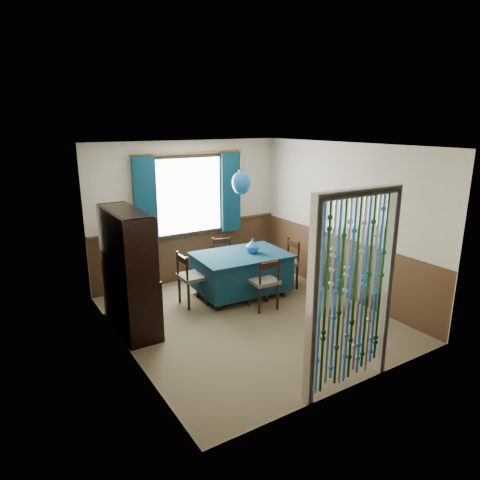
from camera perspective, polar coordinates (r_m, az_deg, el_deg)
floor at (r=6.42m, az=1.24°, el=-10.40°), size 4.00×4.00×0.00m
ceiling at (r=5.78m, az=1.39°, el=12.49°), size 4.00×4.00×0.00m
wall_back at (r=7.68m, az=-6.90°, el=3.73°), size 3.60×0.00×3.60m
wall_front at (r=4.52m, az=15.38°, el=-5.17°), size 3.60×0.00×3.60m
wall_left at (r=5.25m, az=-15.37°, el=-2.28°), size 0.00×4.00×4.00m
wall_right at (r=7.10m, az=13.57°, el=2.43°), size 0.00×4.00×4.00m
wainscot_back at (r=7.86m, az=-6.68°, el=-1.65°), size 3.60×0.00×3.60m
wainscot_front at (r=4.84m, az=14.60°, el=-13.46°), size 3.60×0.00×3.60m
wainscot_left at (r=5.52m, az=-14.66°, el=-9.68°), size 0.00×4.00×4.00m
wainscot_right at (r=7.29m, az=13.11°, el=-3.34°), size 0.00×4.00×4.00m
window at (r=7.58m, az=-6.81°, el=5.88°), size 1.32×0.12×1.42m
doorway at (r=4.63m, az=14.66°, el=-7.28°), size 1.16×0.12×2.18m
dining_table at (r=7.08m, az=0.18°, el=-4.18°), size 1.55×1.12×0.72m
chair_near at (r=6.57m, az=3.28°, el=-5.58°), size 0.43×0.41×0.83m
chair_far at (r=7.64m, az=-2.20°, el=-2.58°), size 0.49×0.47×0.81m
chair_left at (r=6.76m, az=-6.53°, el=-4.93°), size 0.40×0.42×0.86m
chair_right at (r=7.44m, az=6.12°, el=-3.00°), size 0.45×0.47×0.85m
sideboard at (r=6.12m, az=-14.53°, el=-6.23°), size 0.46×1.29×1.69m
pendant_lamp at (r=6.73m, az=0.19°, el=7.68°), size 0.30×0.30×0.80m
vase_table at (r=7.02m, az=1.66°, el=-0.85°), size 0.27×0.27×0.22m
bowl_shelf at (r=5.78m, az=-13.80°, el=-1.26°), size 0.22×0.22×0.05m
vase_sideboard at (r=6.21m, az=-14.81°, el=-2.62°), size 0.18×0.18×0.17m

